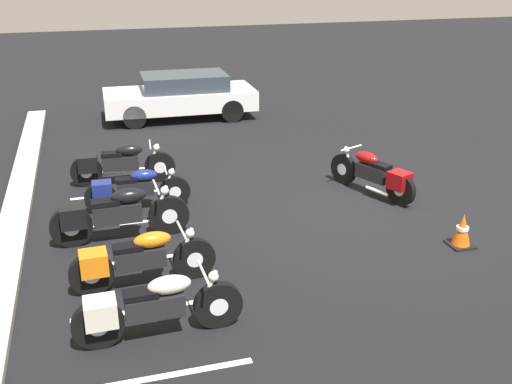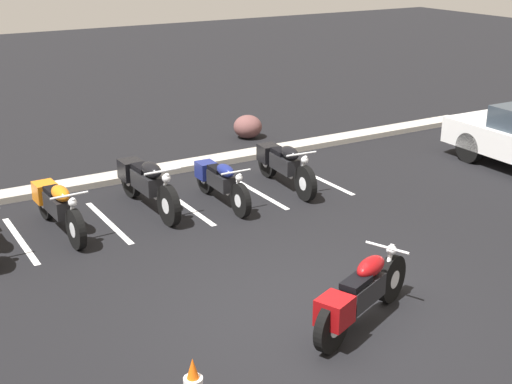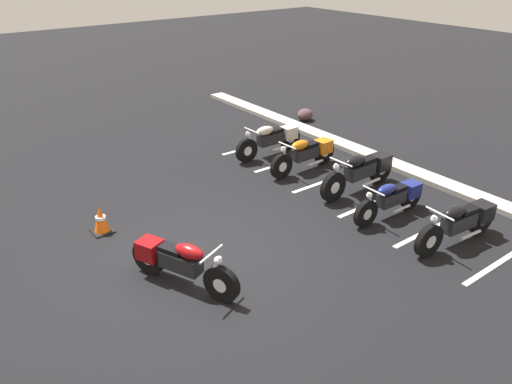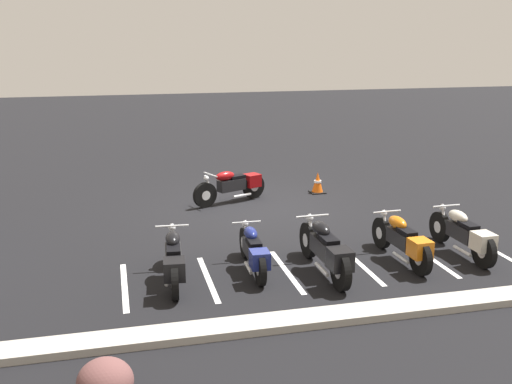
# 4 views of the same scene
# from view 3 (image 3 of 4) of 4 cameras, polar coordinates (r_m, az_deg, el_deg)

# --- Properties ---
(ground) EXTENTS (60.00, 60.00, 0.00)m
(ground) POSITION_cam_3_polar(r_m,az_deg,el_deg) (9.11, -6.81, -7.87)
(ground) COLOR black
(motorcycle_maroon_featured) EXTENTS (2.02, 1.01, 0.84)m
(motorcycle_maroon_featured) POSITION_cam_3_polar(r_m,az_deg,el_deg) (8.34, -8.92, -7.85)
(motorcycle_maroon_featured) COLOR black
(motorcycle_maroon_featured) RESTS_ON ground
(parked_bike_0) EXTENTS (0.60, 2.15, 0.85)m
(parked_bike_0) POSITION_cam_3_polar(r_m,az_deg,el_deg) (13.45, 1.87, 6.11)
(parked_bike_0) COLOR black
(parked_bike_0) RESTS_ON ground
(parked_bike_1) EXTENTS (0.59, 2.12, 0.83)m
(parked_bike_1) POSITION_cam_3_polar(r_m,az_deg,el_deg) (12.55, 5.83, 4.44)
(parked_bike_1) COLOR black
(parked_bike_1) RESTS_ON ground
(parked_bike_2) EXTENTS (0.65, 2.31, 0.91)m
(parked_bike_2) POSITION_cam_3_polar(r_m,az_deg,el_deg) (11.65, 12.01, 2.41)
(parked_bike_2) COLOR black
(parked_bike_2) RESTS_ON ground
(parked_bike_3) EXTENTS (0.55, 1.97, 0.78)m
(parked_bike_3) POSITION_cam_3_polar(r_m,az_deg,el_deg) (10.69, 15.40, -0.65)
(parked_bike_3) COLOR black
(parked_bike_3) RESTS_ON ground
(parked_bike_4) EXTENTS (0.61, 2.16, 0.85)m
(parked_bike_4) POSITION_cam_3_polar(r_m,az_deg,el_deg) (10.11, 22.40, -3.16)
(parked_bike_4) COLOR black
(parked_bike_4) RESTS_ON ground
(concrete_curb) EXTENTS (18.00, 0.50, 0.12)m
(concrete_curb) POSITION_cam_3_polar(r_m,az_deg,el_deg) (12.94, 17.70, 2.13)
(concrete_curb) COLOR #A8A399
(concrete_curb) RESTS_ON ground
(landscape_rock_1) EXTENTS (0.57, 0.65, 0.38)m
(landscape_rock_1) POSITION_cam_3_polar(r_m,az_deg,el_deg) (16.39, 5.63, 8.79)
(landscape_rock_1) COLOR #50393D
(landscape_rock_1) RESTS_ON ground
(traffic_cone) EXTENTS (0.40, 0.40, 0.57)m
(traffic_cone) POSITION_cam_3_polar(r_m,az_deg,el_deg) (10.25, -17.32, -3.05)
(traffic_cone) COLOR black
(traffic_cone) RESTS_ON ground
(stall_line_0) EXTENTS (0.10, 2.10, 0.00)m
(stall_line_0) POSITION_cam_3_polar(r_m,az_deg,el_deg) (14.16, -0.29, 5.25)
(stall_line_0) COLOR white
(stall_line_0) RESTS_ON ground
(stall_line_1) EXTENTS (0.10, 2.10, 0.00)m
(stall_line_1) POSITION_cam_3_polar(r_m,az_deg,el_deg) (13.11, 3.54, 3.42)
(stall_line_1) COLOR white
(stall_line_1) RESTS_ON ground
(stall_line_2) EXTENTS (0.10, 2.10, 0.00)m
(stall_line_2) POSITION_cam_3_polar(r_m,az_deg,el_deg) (12.14, 7.98, 1.26)
(stall_line_2) COLOR white
(stall_line_2) RESTS_ON ground
(stall_line_3) EXTENTS (0.10, 2.10, 0.00)m
(stall_line_3) POSITION_cam_3_polar(r_m,az_deg,el_deg) (11.27, 13.14, -1.25)
(stall_line_3) COLOR white
(stall_line_3) RESTS_ON ground
(stall_line_4) EXTENTS (0.10, 2.10, 0.00)m
(stall_line_4) POSITION_cam_3_polar(r_m,az_deg,el_deg) (10.54, 19.10, -4.14)
(stall_line_4) COLOR white
(stall_line_4) RESTS_ON ground
(stall_line_5) EXTENTS (0.10, 2.10, 0.00)m
(stall_line_5) POSITION_cam_3_polar(r_m,az_deg,el_deg) (9.97, 25.89, -7.35)
(stall_line_5) COLOR white
(stall_line_5) RESTS_ON ground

